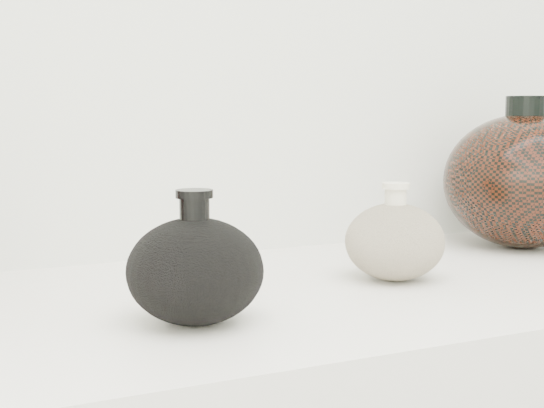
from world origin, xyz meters
name	(u,v)px	position (x,y,z in m)	size (l,w,h in m)	color
black_gourd_vase	(195,270)	(-0.13, 0.86, 0.95)	(0.15, 0.15, 0.13)	black
cream_gourd_vase	(395,241)	(0.16, 0.94, 0.95)	(0.14, 0.14, 0.12)	beige
right_round_pot	(523,180)	(0.47, 1.05, 1.00)	(0.32, 0.32, 0.23)	black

